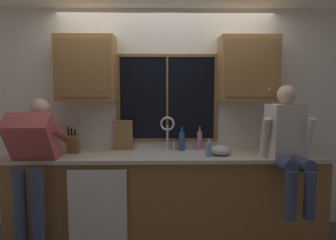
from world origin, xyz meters
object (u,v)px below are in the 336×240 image
(cutting_board, at_px, (123,135))
(bottle_tall_clear, at_px, (200,140))
(knife_block, at_px, (73,144))
(person_standing, at_px, (33,158))
(mixing_bowl, at_px, (220,150))
(person_sitting_on_counter, at_px, (289,141))
(bottle_green_glass, at_px, (182,141))
(soap_dispenser, at_px, (209,150))

(cutting_board, relative_size, bottle_tall_clear, 1.29)
(knife_block, xyz_separation_m, cutting_board, (0.54, 0.13, 0.07))
(person_standing, distance_m, knife_block, 0.50)
(cutting_board, xyz_separation_m, mixing_bowl, (1.09, -0.26, -0.13))
(knife_block, bearing_deg, person_sitting_on_counter, -8.67)
(bottle_green_glass, bearing_deg, person_sitting_on_counter, -23.74)
(person_sitting_on_counter, height_order, knife_block, person_sitting_on_counter)
(bottle_tall_clear, bearing_deg, person_standing, -163.01)
(soap_dispenser, bearing_deg, knife_block, 171.09)
(knife_block, height_order, bottle_green_glass, knife_block)
(knife_block, bearing_deg, bottle_green_glass, 5.65)
(person_sitting_on_counter, distance_m, knife_block, 2.31)
(cutting_board, bearing_deg, bottle_tall_clear, 1.02)
(knife_block, relative_size, bottle_tall_clear, 1.13)
(bottle_tall_clear, bearing_deg, mixing_bowl, -55.03)
(person_sitting_on_counter, bearing_deg, knife_block, 171.33)
(mixing_bowl, distance_m, bottle_tall_clear, 0.35)
(cutting_board, height_order, mixing_bowl, cutting_board)
(bottle_green_glass, distance_m, bottle_tall_clear, 0.21)
(knife_block, distance_m, soap_dispenser, 1.50)
(cutting_board, xyz_separation_m, bottle_green_glass, (0.68, -0.01, -0.06))
(cutting_board, bearing_deg, person_standing, -148.72)
(mixing_bowl, distance_m, bottle_green_glass, 0.48)
(soap_dispenser, xyz_separation_m, bottle_green_glass, (-0.26, 0.35, 0.04))
(person_sitting_on_counter, bearing_deg, person_standing, -179.28)
(person_standing, xyz_separation_m, mixing_bowl, (1.93, 0.25, 0.02))
(person_sitting_on_counter, bearing_deg, bottle_green_glass, 156.26)
(person_standing, bearing_deg, knife_block, 51.20)
(mixing_bowl, xyz_separation_m, bottle_tall_clear, (-0.19, 0.28, 0.07))
(soap_dispenser, distance_m, bottle_tall_clear, 0.39)
(person_sitting_on_counter, bearing_deg, soap_dispenser, 171.78)
(person_standing, xyz_separation_m, bottle_tall_clear, (1.74, 0.53, 0.08))
(person_standing, relative_size, mixing_bowl, 6.69)
(person_sitting_on_counter, relative_size, bottle_tall_clear, 4.44)
(bottle_green_glass, height_order, bottle_tall_clear, bottle_tall_clear)
(cutting_board, xyz_separation_m, soap_dispenser, (0.94, -0.37, -0.10))
(knife_block, distance_m, bottle_tall_clear, 1.44)
(knife_block, relative_size, bottle_green_glass, 1.16)
(soap_dispenser, xyz_separation_m, bottle_tall_clear, (-0.05, 0.38, 0.04))
(mixing_bowl, height_order, soap_dispenser, soap_dispenser)
(mixing_bowl, xyz_separation_m, soap_dispenser, (-0.14, -0.10, 0.02))
(person_sitting_on_counter, relative_size, soap_dispenser, 6.34)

